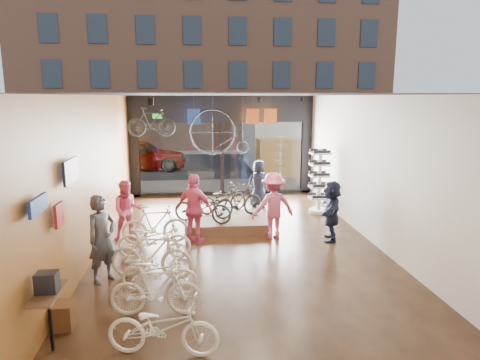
{
  "coord_description": "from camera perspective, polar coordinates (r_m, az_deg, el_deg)",
  "views": [
    {
      "loc": [
        -1.11,
        -10.36,
        3.76
      ],
      "look_at": [
        0.19,
        1.4,
        1.45
      ],
      "focal_mm": 32.0,
      "sensor_mm": 36.0,
      "label": 1
    }
  ],
  "objects": [
    {
      "name": "ground_plane",
      "position": [
        11.09,
        -0.18,
        -8.88
      ],
      "size": [
        7.0,
        12.0,
        0.04
      ],
      "primitive_type": "cube",
      "color": "black",
      "rests_on": "ground"
    },
    {
      "name": "ceiling",
      "position": [
        10.42,
        -0.19,
        11.38
      ],
      "size": [
        7.0,
        12.0,
        0.04
      ],
      "primitive_type": "cube",
      "color": "black",
      "rests_on": "ground"
    },
    {
      "name": "wall_left",
      "position": [
        10.8,
        -19.09,
        0.52
      ],
      "size": [
        0.04,
        12.0,
        3.8
      ],
      "primitive_type": "cube",
      "color": "brown",
      "rests_on": "ground"
    },
    {
      "name": "wall_right",
      "position": [
        11.5,
        17.53,
        1.23
      ],
      "size": [
        0.04,
        12.0,
        3.8
      ],
      "primitive_type": "cube",
      "color": "beige",
      "rests_on": "ground"
    },
    {
      "name": "wall_back",
      "position": [
        4.86,
        7.59,
        -11.6
      ],
      "size": [
        7.0,
        0.04,
        3.8
      ],
      "primitive_type": "cube",
      "color": "beige",
      "rests_on": "ground"
    },
    {
      "name": "storefront",
      "position": [
        16.51,
        -2.42,
        4.58
      ],
      "size": [
        7.0,
        0.26,
        3.8
      ],
      "primitive_type": null,
      "color": "black",
      "rests_on": "ground"
    },
    {
      "name": "exit_sign",
      "position": [
        16.31,
        -10.96,
        8.37
      ],
      "size": [
        0.35,
        0.06,
        0.18
      ],
      "primitive_type": "cube",
      "color": "#198C26",
      "rests_on": "storefront"
    },
    {
      "name": "street_road",
      "position": [
        25.67,
        -3.77,
        2.6
      ],
      "size": [
        30.0,
        18.0,
        0.02
      ],
      "primitive_type": "cube",
      "color": "black",
      "rests_on": "ground"
    },
    {
      "name": "sidewalk_near",
      "position": [
        17.98,
        -2.63,
        -0.82
      ],
      "size": [
        30.0,
        2.4,
        0.12
      ],
      "primitive_type": "cube",
      "color": "slate",
      "rests_on": "ground"
    },
    {
      "name": "sidewalk_far",
      "position": [
        29.62,
        -4.12,
        3.86
      ],
      "size": [
        30.0,
        2.0,
        0.12
      ],
      "primitive_type": "cube",
      "color": "slate",
      "rests_on": "ground"
    },
    {
      "name": "opposite_building",
      "position": [
        32.05,
        -4.49,
        16.84
      ],
      "size": [
        26.0,
        5.0,
        14.0
      ],
      "primitive_type": "cube",
      "color": "brown",
      "rests_on": "ground"
    },
    {
      "name": "street_car",
      "position": [
        22.73,
        -13.35,
        3.34
      ],
      "size": [
        4.81,
        1.94,
        1.64
      ],
      "primitive_type": "imported",
      "rotation": [
        0.0,
        0.0,
        1.57
      ],
      "color": "gray",
      "rests_on": "street_road"
    },
    {
      "name": "box_truck",
      "position": [
        21.88,
        4.43,
        4.67
      ],
      "size": [
        2.26,
        6.77,
        2.67
      ],
      "primitive_type": null,
      "color": "silver",
      "rests_on": "street_road"
    },
    {
      "name": "floor_bike_0",
      "position": [
        6.72,
        -10.21,
        -18.74
      ],
      "size": [
        1.76,
        0.9,
        0.88
      ],
      "primitive_type": "imported",
      "rotation": [
        0.0,
        0.0,
        1.38
      ],
      "color": "beige",
      "rests_on": "ground_plane"
    },
    {
      "name": "floor_bike_1",
      "position": [
        7.78,
        -11.16,
        -14.1
      ],
      "size": [
        1.64,
        0.59,
        0.97
      ],
      "primitive_type": "imported",
      "rotation": [
        0.0,
        0.0,
        1.49
      ],
      "color": "beige",
      "rests_on": "ground_plane"
    },
    {
      "name": "floor_bike_2",
      "position": [
        8.61,
        -10.68,
        -12.09
      ],
      "size": [
        1.63,
        0.89,
        0.81
      ],
      "primitive_type": "imported",
      "rotation": [
        0.0,
        0.0,
        1.33
      ],
      "color": "beige",
      "rests_on": "ground_plane"
    },
    {
      "name": "floor_bike_3",
      "position": [
        9.22,
        -11.78,
        -9.68
      ],
      "size": [
        1.85,
        0.88,
        1.07
      ],
      "primitive_type": "imported",
      "rotation": [
        0.0,
        0.0,
        1.35
      ],
      "color": "beige",
      "rests_on": "ground_plane"
    },
    {
      "name": "floor_bike_4",
      "position": [
        10.36,
        -11.35,
        -7.8
      ],
      "size": [
        1.76,
        0.73,
        0.91
      ],
      "primitive_type": "imported",
      "rotation": [
        0.0,
        0.0,
        1.49
      ],
      "color": "beige",
      "rests_on": "ground_plane"
    },
    {
      "name": "floor_bike_5",
      "position": [
        11.32,
        -11.25,
        -5.85
      ],
      "size": [
        1.72,
        0.55,
        1.02
      ],
      "primitive_type": "imported",
      "rotation": [
        0.0,
        0.0,
        1.61
      ],
      "color": "beige",
      "rests_on": "ground_plane"
    },
    {
      "name": "display_platform",
      "position": [
        12.56,
        -1.83,
        -5.65
      ],
      "size": [
        2.4,
        1.8,
        0.3
      ],
      "primitive_type": "cube",
      "color": "brown",
      "rests_on": "ground_plane"
    },
    {
      "name": "display_bike_left",
      "position": [
        11.93,
        -5.01,
        -3.64
      ],
      "size": [
        1.77,
        1.19,
        0.88
      ],
      "primitive_type": "imported",
      "rotation": [
        0.0,
        0.0,
        1.17
      ],
      "color": "black",
      "rests_on": "display_platform"
    },
    {
      "name": "display_bike_mid",
      "position": [
        12.43,
        -0.2,
        -2.8
      ],
      "size": [
        1.64,
        1.12,
        0.96
      ],
      "primitive_type": "imported",
      "rotation": [
        0.0,
        0.0,
        2.03
      ],
      "color": "black",
      "rests_on": "display_platform"
    },
    {
      "name": "display_bike_right",
      "position": [
        12.97,
        -2.32,
        -2.49
      ],
      "size": [
        1.7,
        1.21,
        0.85
      ],
      "primitive_type": "imported",
      "rotation": [
        0.0,
        0.0,
        2.02
      ],
      "color": "black",
      "rests_on": "display_platform"
    },
    {
      "name": "customer_0",
      "position": [
        9.24,
        -17.93,
        -7.46
      ],
      "size": [
        0.76,
        0.79,
        1.83
      ],
      "primitive_type": "imported",
      "rotation": [
        0.0,
        0.0,
        0.87
      ],
      "color": "#3F3F44",
      "rests_on": "ground_plane"
    },
    {
      "name": "customer_1",
      "position": [
        11.68,
        -14.78,
        -3.96
      ],
      "size": [
        0.89,
        0.75,
        1.61
      ],
      "primitive_type": "imported",
      "rotation": [
        0.0,
        0.0,
        0.2
      ],
      "color": "#CC4C72",
      "rests_on": "ground_plane"
    },
    {
      "name": "customer_2",
      "position": [
        11.08,
        -6.04,
        -3.89
      ],
      "size": [
        1.13,
        0.98,
        1.83
      ],
      "primitive_type": "imported",
      "rotation": [
        0.0,
        0.0,
        2.54
      ],
      "color": "#CC4C72",
      "rests_on": "ground_plane"
    },
    {
      "name": "customer_3",
      "position": [
        11.43,
        4.44,
        -3.47
      ],
      "size": [
        1.26,
        0.86,
        1.8
      ],
      "primitive_type": "imported",
      "rotation": [
        0.0,
        0.0,
        3.32
      ],
      "color": "#CC4C72",
      "rests_on": "ground_plane"
    },
    {
      "name": "customer_4",
      "position": [
        14.72,
        2.52,
        -0.49
      ],
      "size": [
        0.81,
        0.54,
        1.63
      ],
      "primitive_type": "imported",
      "rotation": [
        0.0,
        0.0,
        3.12
      ],
      "color": "#161C33",
      "rests_on": "ground_plane"
    },
    {
      "name": "customer_5",
      "position": [
        11.55,
        12.09,
        -4.02
      ],
      "size": [
        0.91,
        1.57,
        1.61
      ],
      "primitive_type": "imported",
      "rotation": [
        0.0,
        0.0,
        4.4
      ],
      "color": "#161C33",
      "rests_on": "ground_plane"
    },
    {
      "name": "sunglasses_rack",
      "position": [
        14.14,
        10.51,
        -0.15
      ],
      "size": [
        0.75,
        0.68,
        2.12
      ],
      "primitive_type": null,
      "rotation": [
        0.0,
        0.0,
        -0.32
      ],
      "color": "white",
      "rests_on": "ground_plane"
    },
    {
      "name": "wall_merch",
      "position": [
        7.64,
        -23.49,
        -8.7
      ],
      "size": [
        0.4,
        2.4,
        2.6
      ],
      "primitive_type": null,
      "color": "navy",
      "rests_on": "wall_left"
    },
    {
      "name": "penny_farthing",
      "position": [
        15.01,
        -2.39,
        6.24
      ],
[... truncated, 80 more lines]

